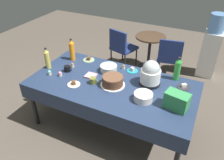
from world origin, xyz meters
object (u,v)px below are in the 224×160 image
Objects in this scene: dessert_plate_cream at (74,84)px; cupcake_cocoa at (123,67)px; cupcake_mint at (72,65)px; cupcake_berry at (60,74)px; ceramic_snack_bowl at (143,97)px; dessert_plate_sage at (89,59)px; soda_bottle_lime_soda at (177,69)px; round_cafe_table at (150,46)px; soda_bottle_orange_juice at (72,50)px; maroon_chair_right at (170,56)px; glass_salad_bowl at (109,68)px; maroon_chair_left at (122,46)px; frosted_layer_cake at (113,81)px; soda_carton at (177,101)px; soda_bottle_ginger_ale at (47,59)px; dessert_plate_charcoal at (184,87)px; cupcake_rose at (49,73)px; coffee_mug_olive at (93,81)px; coffee_mug_black at (67,69)px; dessert_plate_teal at (132,70)px; potluck_table at (112,87)px; slow_cooker at (151,74)px; water_cooler at (211,48)px.

dessert_plate_cream is 2.48× the size of cupcake_cocoa.
cupcake_berry is (-0.01, -0.28, 0.00)m from cupcake_mint.
ceramic_snack_bowl is at bearing -13.33° from cupcake_mint.
soda_bottle_lime_soda is (1.34, 0.05, 0.14)m from dessert_plate_sage.
round_cafe_table is at bearing 91.42° from cupcake_cocoa.
soda_bottle_orange_juice is 0.41× the size of maroon_chair_right.
glass_salad_bowl is 0.28× the size of maroon_chair_left.
soda_carton is (0.83, -0.09, 0.03)m from frosted_layer_cake.
round_cafe_table is at bearing 63.03° from soda_bottle_ginger_ale.
maroon_chair_left is at bearing 137.69° from dessert_plate_charcoal.
maroon_chair_left is (-0.56, 1.22, -0.29)m from cupcake_cocoa.
maroon_chair_right is at bearing 50.10° from dessert_plate_sage.
coffee_mug_olive reaches higher than cupcake_rose.
soda_bottle_orange_juice is 1.58m from soda_bottle_lime_soda.
frosted_layer_cake reaches higher than ceramic_snack_bowl.
dessert_plate_sage is at bearing 126.08° from coffee_mug_olive.
coffee_mug_black is 0.17× the size of round_cafe_table.
cupcake_rose reaches higher than dessert_plate_charcoal.
coffee_mug_black is (-0.74, 0.03, -0.02)m from frosted_layer_cake.
potluck_table is at bearing -107.69° from dessert_plate_teal.
soda_bottle_ginger_ale is 0.80m from coffee_mug_olive.
potluck_table is at bearing 25.99° from coffee_mug_olive.
dessert_plate_cream is 0.47m from cupcake_mint.
soda_bottle_lime_soda is at bearing 22.20° from cupcake_rose.
cupcake_rose is (-0.70, -0.44, -0.02)m from glass_salad_bowl.
potluck_table is 0.43m from dessert_plate_teal.
slow_cooker is at bearing -136.60° from soda_bottle_lime_soda.
glass_salad_bowl is 1.94× the size of coffee_mug_black.
slow_cooker is 0.40× the size of maroon_chair_right.
soda_bottle_ginger_ale is at bearing -158.48° from dessert_plate_teal.
coffee_mug_olive is (0.38, -0.52, 0.03)m from dessert_plate_sage.
coffee_mug_black is (-1.58, -0.33, 0.03)m from dessert_plate_charcoal.
round_cafe_table is (0.66, 1.86, -0.29)m from coffee_mug_black.
ceramic_snack_bowl is 3.33× the size of cupcake_berry.
coffee_mug_olive reaches higher than dessert_plate_teal.
maroon_chair_right reaches higher than dessert_plate_charcoal.
water_cooler reaches higher than soda_carton.
water_cooler reaches higher than slow_cooker.
soda_bottle_orange_juice reaches higher than cupcake_rose.
maroon_chair_right is (0.28, 1.22, -0.27)m from dessert_plate_teal.
soda_bottle_ginger_ale is at bearing -130.46° from maroon_chair_right.
cupcake_cocoa is (0.59, -0.01, 0.02)m from dessert_plate_sage.
coffee_mug_olive is (-0.25, -0.07, -0.02)m from frosted_layer_cake.
dessert_plate_charcoal is at bearing -70.68° from maroon_chair_right.
water_cooler is (0.20, 1.79, -0.17)m from dessert_plate_charcoal.
cupcake_mint is at bearing -126.83° from maroon_chair_right.
cupcake_cocoa reaches higher than round_cafe_table.
dessert_plate_cream is at bearing -53.48° from cupcake_mint.
dessert_plate_teal is at bearing 18.38° from cupcake_mint.
coffee_mug_olive reaches higher than dessert_plate_charcoal.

